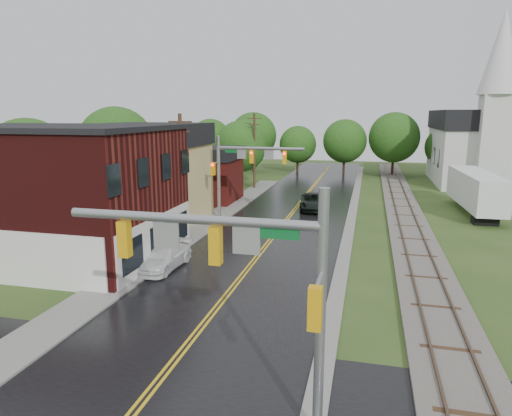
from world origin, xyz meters
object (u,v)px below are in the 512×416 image
at_px(utility_pole_b, 182,172).
at_px(suv_dark, 314,202).
at_px(traffic_signal_near, 242,266).
at_px(tree_left_a, 30,163).
at_px(traffic_signal_far, 243,163).
at_px(tree_left_c, 186,153).
at_px(tree_left_b, 118,147).
at_px(pickup_white, 164,258).
at_px(semi_trailer, 476,189).
at_px(tree_left_e, 242,147).
at_px(utility_pole_c, 254,150).
at_px(brick_building, 53,192).
at_px(church, 479,139).

distance_m(utility_pole_b, suv_dark, 14.61).
distance_m(traffic_signal_near, tree_left_a, 30.66).
bearing_deg(traffic_signal_far, tree_left_c, 128.82).
relative_size(tree_left_b, pickup_white, 2.10).
height_order(tree_left_b, semi_trailer, tree_left_b).
bearing_deg(traffic_signal_far, suv_dark, 49.69).
xyz_separation_m(tree_left_b, suv_dark, (19.61, 1.27, -4.94)).
relative_size(tree_left_c, tree_left_e, 0.94).
bearing_deg(utility_pole_b, pickup_white, -75.33).
bearing_deg(traffic_signal_near, semi_trailer, 69.04).
xyz_separation_m(tree_left_c, tree_left_e, (5.00, 6.00, 0.30)).
bearing_deg(tree_left_e, tree_left_b, -122.74).
height_order(tree_left_c, semi_trailer, tree_left_c).
xyz_separation_m(utility_pole_c, suv_dark, (8.56, -10.84, -3.94)).
bearing_deg(pickup_white, traffic_signal_near, -53.15).
distance_m(brick_building, traffic_signal_far, 15.03).
bearing_deg(traffic_signal_near, suv_dark, 93.14).
bearing_deg(traffic_signal_far, church, 48.73).
bearing_deg(church, suv_dark, -131.56).
bearing_deg(church, brick_building, -129.98).
bearing_deg(tree_left_c, tree_left_e, 50.19).
height_order(brick_building, tree_left_b, tree_left_b).
relative_size(utility_pole_c, tree_left_b, 0.93).
relative_size(utility_pole_c, pickup_white, 1.95).
height_order(suv_dark, semi_trailer, semi_trailer).
bearing_deg(traffic_signal_far, tree_left_e, 105.89).
xyz_separation_m(brick_building, pickup_white, (7.68, -0.64, -3.48)).
distance_m(utility_pole_c, suv_dark, 14.36).
relative_size(tree_left_c, suv_dark, 1.37).
height_order(brick_building, semi_trailer, brick_building).
height_order(church, tree_left_c, church).
height_order(pickup_white, semi_trailer, semi_trailer).
bearing_deg(tree_left_a, tree_left_e, 65.38).
bearing_deg(suv_dark, brick_building, -134.89).
xyz_separation_m(tree_left_a, tree_left_c, (6.00, 18.00, -0.60)).
height_order(church, tree_left_b, church).
relative_size(church, tree_left_a, 2.31).
bearing_deg(church, pickup_white, -122.20).
bearing_deg(church, traffic_signal_far, -131.27).
height_order(tree_left_e, pickup_white, tree_left_e).
bearing_deg(pickup_white, brick_building, 178.31).
height_order(brick_building, tree_left_a, tree_left_a).
bearing_deg(tree_left_e, brick_building, -96.71).
bearing_deg(utility_pole_c, pickup_white, -86.14).
xyz_separation_m(tree_left_a, tree_left_b, (2.00, 10.00, 0.60)).
bearing_deg(tree_left_b, tree_left_a, -101.31).
relative_size(utility_pole_b, tree_left_c, 1.18).
bearing_deg(semi_trailer, tree_left_c, 171.00).
relative_size(brick_building, traffic_signal_far, 1.95).
relative_size(utility_pole_c, suv_dark, 1.61).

